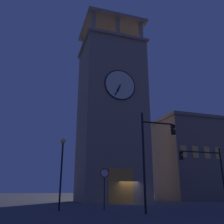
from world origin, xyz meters
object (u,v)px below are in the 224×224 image
Objects in this scene: clocktower at (111,115)px; street_lamp at (62,159)px; traffic_signal_mid at (153,148)px; adjacent_wing_building at (202,159)px; no_horn_sign at (105,177)px; traffic_signal_near at (208,166)px.

clocktower reaches higher than street_lamp.
traffic_signal_mid is at bearing 144.21° from street_lamp.
adjacent_wing_building is 4.50× the size of no_horn_sign.
street_lamp is (24.79, 14.82, -2.68)m from adjacent_wing_building.
traffic_signal_near is at bearing 178.89° from street_lamp.
adjacent_wing_building is at bearing -149.13° from street_lamp.
clocktower reaches higher than adjacent_wing_building.
traffic_signal_mid is (2.31, 17.09, -7.60)m from clocktower.
street_lamp is (13.73, -0.27, 0.14)m from traffic_signal_near.
traffic_signal_mid is at bearing 82.29° from clocktower.
traffic_signal_near is (11.06, 15.08, -2.82)m from adjacent_wing_building.
street_lamp reaches higher than traffic_signal_near.
clocktower is 1.98× the size of adjacent_wing_building.
clocktower is 16.46m from traffic_signal_near.
no_horn_sign is at bearing 70.06° from clocktower.
street_lamp is at bearing 57.39° from clocktower.
traffic_signal_mid is at bearing 26.98° from traffic_signal_near.
adjacent_wing_building reaches higher than traffic_signal_near.
adjacent_wing_building is 29.00m from street_lamp.
adjacent_wing_building is at bearing -173.18° from clocktower.
adjacent_wing_building reaches higher than no_horn_sign.
street_lamp is 1.71× the size of no_horn_sign.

